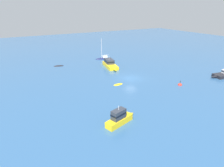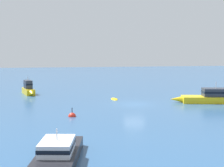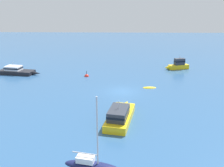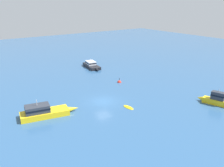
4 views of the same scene
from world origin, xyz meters
name	(u,v)px [view 2 (image 2 of 4)]	position (x,y,z in m)	size (l,w,h in m)	color
ground_plane	(134,104)	(0.00, 0.00, 0.00)	(160.00, 160.00, 0.00)	#2D5684
cabin_cruiser	(59,151)	(19.32, -9.33, 0.58)	(8.12, 3.45, 2.15)	black
dinghy	(114,99)	(-4.20, -1.83, 0.00)	(2.12, 0.97, 0.35)	yellow
launch	(29,89)	(-11.06, -13.78, 0.82)	(5.09, 2.41, 2.67)	yellow
tender	(219,90)	(-10.93, 16.92, 0.00)	(2.74, 1.72, 0.36)	black
motor_cruiser	(209,97)	(0.33, 9.74, 0.74)	(3.57, 8.33, 2.67)	yellow
channel_buoy	(72,116)	(6.23, -7.97, 0.00)	(0.79, 0.79, 1.31)	red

